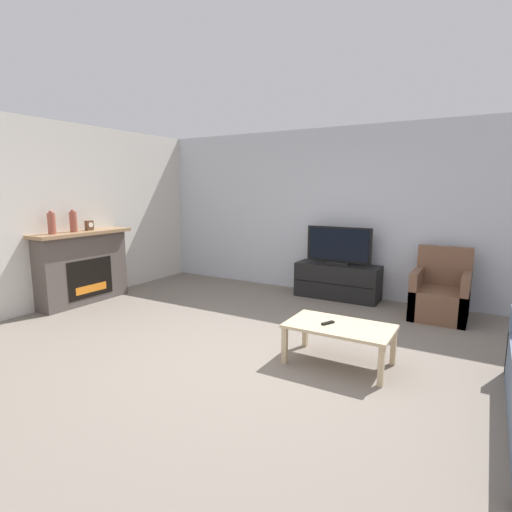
# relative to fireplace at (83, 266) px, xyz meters

# --- Properties ---
(ground_plane) EXTENTS (24.00, 24.00, 0.00)m
(ground_plane) POSITION_rel_fireplace_xyz_m (3.28, -0.50, -0.56)
(ground_plane) COLOR slate
(wall_back) EXTENTS (12.00, 0.06, 2.70)m
(wall_back) POSITION_rel_fireplace_xyz_m (3.28, 2.50, 0.79)
(wall_back) COLOR silver
(wall_back) RESTS_ON ground
(wall_left) EXTENTS (0.06, 12.00, 2.70)m
(wall_left) POSITION_rel_fireplace_xyz_m (-0.20, -0.50, 0.79)
(wall_left) COLOR beige
(wall_left) RESTS_ON ground
(fireplace) EXTENTS (0.45, 1.51, 1.10)m
(fireplace) POSITION_rel_fireplace_xyz_m (0.00, 0.00, 0.00)
(fireplace) COLOR #564C47
(fireplace) RESTS_ON ground
(mantel_vase_left) EXTENTS (0.11, 0.11, 0.33)m
(mantel_vase_left) POSITION_rel_fireplace_xyz_m (0.02, -0.45, 0.70)
(mantel_vase_left) COLOR #994C3D
(mantel_vase_left) RESTS_ON fireplace
(mantel_vase_centre_left) EXTENTS (0.10, 0.10, 0.33)m
(mantel_vase_centre_left) POSITION_rel_fireplace_xyz_m (0.02, -0.11, 0.70)
(mantel_vase_centre_left) COLOR #994C3D
(mantel_vase_centre_left) RESTS_ON fireplace
(mantel_clock) EXTENTS (0.08, 0.11, 0.15)m
(mantel_clock) POSITION_rel_fireplace_xyz_m (0.02, 0.15, 0.62)
(mantel_clock) COLOR brown
(mantel_clock) RESTS_ON fireplace
(tv_stand) EXTENTS (1.32, 0.47, 0.55)m
(tv_stand) POSITION_rel_fireplace_xyz_m (3.28, 2.20, -0.29)
(tv_stand) COLOR black
(tv_stand) RESTS_ON ground
(tv) EXTENTS (1.04, 0.18, 0.59)m
(tv) POSITION_rel_fireplace_xyz_m (3.28, 2.20, 0.27)
(tv) COLOR black
(tv) RESTS_ON tv_stand
(armchair) EXTENTS (0.70, 0.76, 0.94)m
(armchair) POSITION_rel_fireplace_xyz_m (4.81, 1.97, -0.26)
(armchair) COLOR brown
(armchair) RESTS_ON ground
(coffee_table) EXTENTS (1.02, 0.60, 0.41)m
(coffee_table) POSITION_rel_fireplace_xyz_m (4.10, -0.16, -0.20)
(coffee_table) COLOR #CCB289
(coffee_table) RESTS_ON ground
(remote) EXTENTS (0.10, 0.15, 0.02)m
(remote) POSITION_rel_fireplace_xyz_m (3.99, -0.19, -0.15)
(remote) COLOR black
(remote) RESTS_ON coffee_table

